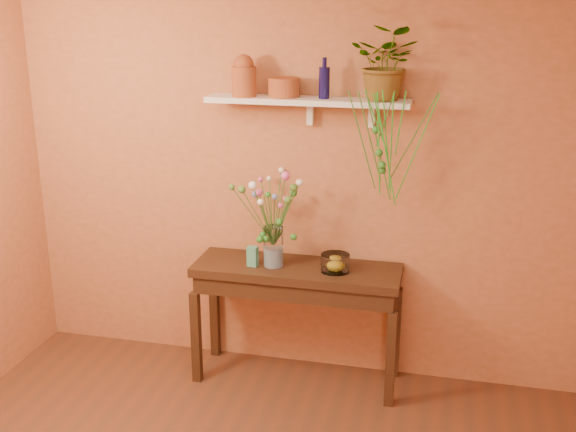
{
  "coord_description": "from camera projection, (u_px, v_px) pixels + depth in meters",
  "views": [
    {
      "loc": [
        0.95,
        -2.44,
        2.54
      ],
      "look_at": [
        0.0,
        1.55,
        1.25
      ],
      "focal_mm": 43.35,
      "sensor_mm": 36.0,
      "label": 1
    }
  ],
  "objects": [
    {
      "name": "carton",
      "position": [
        253.0,
        256.0,
        4.6
      ],
      "size": [
        0.07,
        0.06,
        0.13
      ],
      "primitive_type": "cube",
      "rotation": [
        0.0,
        0.0,
        -0.12
      ],
      "color": "teal",
      "rests_on": "sideboard"
    },
    {
      "name": "blue_bottle",
      "position": [
        324.0,
        82.0,
        4.32
      ],
      "size": [
        0.09,
        0.09,
        0.25
      ],
      "color": "#0F0B3A",
      "rests_on": "wall_shelf"
    },
    {
      "name": "sideboard",
      "position": [
        297.0,
        283.0,
        4.65
      ],
      "size": [
        1.38,
        0.44,
        0.84
      ],
      "color": "#3C1F12",
      "rests_on": "ground"
    },
    {
      "name": "bouquet",
      "position": [
        272.0,
        202.0,
        4.48
      ],
      "size": [
        0.46,
        0.46,
        0.52
      ],
      "color": "#386B28",
      "rests_on": "glass_vase"
    },
    {
      "name": "terracotta_jug",
      "position": [
        244.0,
        76.0,
        4.41
      ],
      "size": [
        0.17,
        0.17,
        0.26
      ],
      "color": "#9D462E",
      "rests_on": "wall_shelf"
    },
    {
      "name": "terracotta_pot",
      "position": [
        284.0,
        87.0,
        4.4
      ],
      "size": [
        0.2,
        0.2,
        0.12
      ],
      "primitive_type": "cylinder",
      "rotation": [
        0.0,
        0.0,
        0.03
      ],
      "color": "#9D462E",
      "rests_on": "wall_shelf"
    },
    {
      "name": "room",
      "position": [
        200.0,
        304.0,
        2.83
      ],
      "size": [
        4.04,
        4.04,
        2.7
      ],
      "color": "#5C301B",
      "rests_on": "ground"
    },
    {
      "name": "plant_fronds",
      "position": [
        383.0,
        147.0,
        4.22
      ],
      "size": [
        0.54,
        0.26,
        0.73
      ],
      "color": "#2C7224",
      "rests_on": "wall_shelf"
    },
    {
      "name": "lemon",
      "position": [
        335.0,
        264.0,
        4.52
      ],
      "size": [
        0.08,
        0.08,
        0.08
      ],
      "primitive_type": "sphere",
      "color": "yellow",
      "rests_on": "glass_bowl"
    },
    {
      "name": "wall_shelf",
      "position": [
        309.0,
        101.0,
        4.39
      ],
      "size": [
        1.3,
        0.24,
        0.19
      ],
      "color": "white",
      "rests_on": "room"
    },
    {
      "name": "glass_bowl",
      "position": [
        335.0,
        263.0,
        4.52
      ],
      "size": [
        0.19,
        0.19,
        0.11
      ],
      "color": "white",
      "rests_on": "sideboard"
    },
    {
      "name": "glass_vase",
      "position": [
        273.0,
        249.0,
        4.59
      ],
      "size": [
        0.13,
        0.13,
        0.27
      ],
      "color": "white",
      "rests_on": "sideboard"
    },
    {
      "name": "spider_plant",
      "position": [
        387.0,
        63.0,
        4.21
      ],
      "size": [
        0.47,
        0.43,
        0.45
      ],
      "primitive_type": "imported",
      "rotation": [
        0.0,
        0.0,
        -0.21
      ],
      "color": "#2C7224",
      "rests_on": "wall_shelf"
    }
  ]
}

